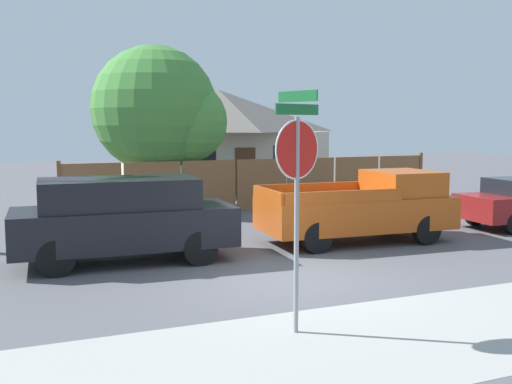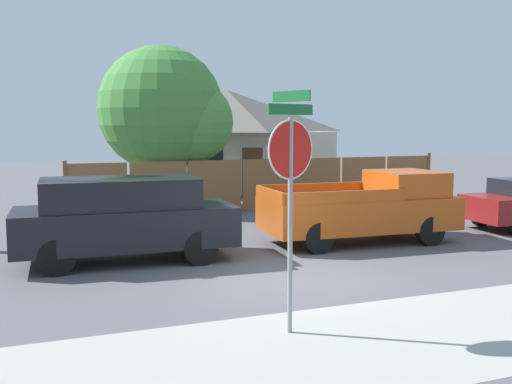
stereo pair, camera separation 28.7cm
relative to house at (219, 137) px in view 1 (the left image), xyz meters
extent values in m
plane|color=#56565B|center=(-4.27, -16.33, -2.37)|extent=(80.00, 80.00, 0.00)
cube|color=#A3A39E|center=(-4.27, -19.93, -2.37)|extent=(36.00, 3.20, 0.01)
cube|color=brown|center=(-6.80, -7.47, -1.49)|extent=(1.86, 0.06, 1.77)
cube|color=brown|center=(-4.86, -7.47, -1.49)|extent=(1.86, 0.06, 1.77)
cube|color=brown|center=(-2.92, -7.47, -1.49)|extent=(1.86, 0.06, 1.77)
cube|color=brown|center=(-0.99, -7.47, -1.49)|extent=(1.86, 0.06, 1.77)
cube|color=brown|center=(0.95, -7.47, -1.49)|extent=(1.86, 0.06, 1.77)
cube|color=brown|center=(2.89, -7.47, -1.49)|extent=(1.86, 0.06, 1.77)
cube|color=brown|center=(4.82, -7.47, -1.49)|extent=(1.86, 0.06, 1.77)
cube|color=brown|center=(-7.77, -7.47, -1.44)|extent=(0.12, 0.12, 1.87)
cube|color=brown|center=(5.79, -7.47, -1.44)|extent=(0.12, 0.12, 1.87)
cube|color=beige|center=(0.00, 0.00, -1.05)|extent=(7.99, 6.75, 2.65)
pyramid|color=#5B5651|center=(0.00, 0.00, 1.24)|extent=(8.63, 7.29, 1.93)
cube|color=black|center=(-1.80, -3.39, -0.84)|extent=(1.00, 0.04, 1.10)
cube|color=black|center=(1.80, -3.39, -0.84)|extent=(1.00, 0.04, 1.10)
cube|color=brown|center=(0.00, -3.39, -1.37)|extent=(0.90, 0.04, 2.00)
cylinder|color=brown|center=(-4.44, -6.09, -1.44)|extent=(0.40, 0.40, 1.87)
sphere|color=#428438|center=(-4.44, -6.09, 1.13)|extent=(4.35, 4.35, 4.35)
sphere|color=#478F3C|center=(-3.46, -6.64, 0.70)|extent=(2.83, 2.83, 2.83)
cube|color=black|center=(-6.92, -13.80, -1.60)|extent=(4.77, 2.12, 0.85)
cube|color=black|center=(-7.03, -13.80, -0.86)|extent=(3.36, 1.90, 0.63)
cube|color=black|center=(-5.48, -13.88, -0.86)|extent=(0.15, 1.65, 0.53)
cylinder|color=black|center=(-5.43, -13.05, -2.00)|extent=(0.75, 0.22, 0.75)
cylinder|color=black|center=(-5.51, -14.71, -2.00)|extent=(0.75, 0.22, 0.75)
cylinder|color=black|center=(-8.32, -12.90, -2.00)|extent=(0.75, 0.22, 0.75)
cylinder|color=black|center=(-8.41, -14.55, -2.00)|extent=(0.75, 0.22, 0.75)
cube|color=#B74C14|center=(-1.11, -13.80, -1.62)|extent=(4.95, 2.25, 0.81)
cube|color=#B74C14|center=(0.23, -13.87, -0.90)|extent=(1.65, 1.91, 0.62)
cube|color=#B74C14|center=(-1.88, -12.82, -1.07)|extent=(3.04, 0.24, 0.28)
cube|color=#B74C14|center=(-1.98, -14.70, -1.07)|extent=(3.04, 0.24, 0.28)
cube|color=#B74C14|center=(-3.49, -13.68, -1.07)|extent=(0.18, 1.89, 0.28)
cylinder|color=black|center=(0.44, -13.00, -2.00)|extent=(0.74, 0.22, 0.74)
cylinder|color=black|center=(0.35, -14.77, -2.00)|extent=(0.74, 0.22, 0.74)
cylinder|color=black|center=(-2.56, -12.84, -2.00)|extent=(0.74, 0.22, 0.74)
cylinder|color=black|center=(-2.66, -14.61, -2.00)|extent=(0.74, 0.22, 0.74)
cylinder|color=black|center=(3.53, -12.97, -2.07)|extent=(0.60, 0.22, 0.60)
cylinder|color=gray|center=(-5.47, -19.18, -0.83)|extent=(0.07, 0.07, 3.09)
cylinder|color=red|center=(-5.47, -19.18, 0.26)|extent=(0.76, 0.28, 0.79)
cylinder|color=white|center=(-5.47, -19.18, 0.26)|extent=(0.80, 0.28, 0.84)
cube|color=#19602D|center=(-5.47, -19.18, 0.81)|extent=(0.79, 0.29, 0.15)
cube|color=#19602D|center=(-5.47, -19.18, 0.99)|extent=(0.26, 0.71, 0.15)
camera|label=1|loc=(-9.20, -26.66, 0.61)|focal=42.00mm
camera|label=2|loc=(-8.94, -26.77, 0.61)|focal=42.00mm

